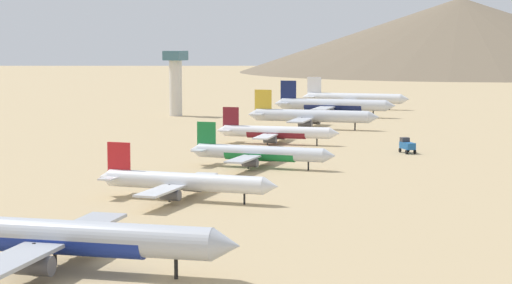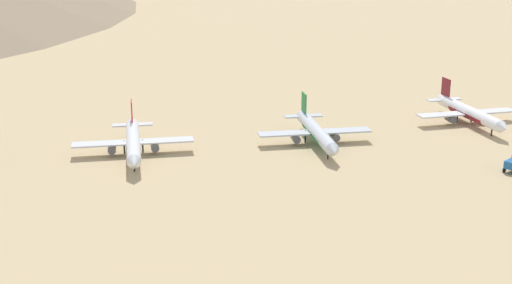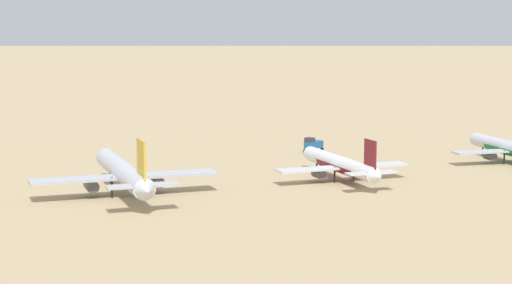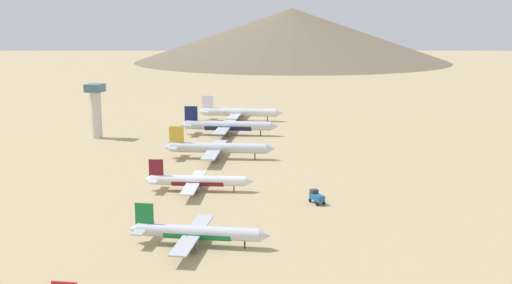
# 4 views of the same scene
# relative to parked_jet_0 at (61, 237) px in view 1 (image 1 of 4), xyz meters

# --- Properties ---
(ground_plane) EXTENTS (1800.00, 1800.00, 0.00)m
(ground_plane) POSITION_rel_parked_jet_0_xyz_m (-30.23, 138.48, -4.39)
(ground_plane) COLOR tan
(parked_jet_0) EXTENTS (45.41, 37.23, 13.19)m
(parked_jet_0) POSITION_rel_parked_jet_0_xyz_m (0.00, 0.00, 0.00)
(parked_jet_0) COLOR #B2B7C1
(parked_jet_0) RESTS_ON ground
(parked_jet_1) EXTENTS (35.42, 28.88, 10.21)m
(parked_jet_1) POSITION_rel_parked_jet_0_xyz_m (-12.15, 50.91, -0.95)
(parked_jet_1) COLOR silver
(parked_jet_1) RESTS_ON ground
(parked_jet_2) EXTENTS (35.24, 28.72, 10.16)m
(parked_jet_2) POSITION_rel_parked_jet_0_xyz_m (-18.07, 95.22, -1.01)
(parked_jet_2) COLOR silver
(parked_jet_2) RESTS_ON ground
(parked_jet_3) EXTENTS (35.11, 28.77, 10.18)m
(parked_jet_3) POSITION_rel_parked_jet_0_xyz_m (-34.25, 139.54, -1.00)
(parked_jet_3) COLOR white
(parked_jet_3) RESTS_ON ground
(parked_jet_4) EXTENTS (43.66, 35.73, 12.64)m
(parked_jet_4) POSITION_rel_parked_jet_0_xyz_m (-42.14, 183.95, -0.13)
(parked_jet_4) COLOR silver
(parked_jet_4) RESTS_ON ground
(parked_jet_5) EXTENTS (46.56, 38.06, 13.46)m
(parked_jet_5) POSITION_rel_parked_jet_0_xyz_m (-52.68, 231.09, 0.09)
(parked_jet_5) COLOR silver
(parked_jet_5) RESTS_ON ground
(parked_jet_6) EXTENTS (45.86, 37.44, 13.24)m
(parked_jet_6) POSITION_rel_parked_jet_0_xyz_m (-59.00, 271.42, 0.07)
(parked_jet_6) COLOR silver
(parked_jet_6) RESTS_ON ground
(service_truck) EXTENTS (5.34, 5.54, 3.90)m
(service_truck) POSITION_rel_parked_jet_0_xyz_m (4.44, 136.45, -2.31)
(service_truck) COLOR #1E5999
(service_truck) RESTS_ON ground
(control_tower) EXTENTS (7.20, 7.20, 24.75)m
(control_tower) POSITION_rel_parked_jet_0_xyz_m (-108.27, 209.62, 9.61)
(control_tower) COLOR beige
(control_tower) RESTS_ON ground
(desert_hill_1) EXTENTS (389.65, 389.65, 65.20)m
(desert_hill_1) POSITION_rel_parked_jet_0_xyz_m (-120.60, 717.67, 28.22)
(desert_hill_1) COLOR #70604C
(desert_hill_1) RESTS_ON ground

